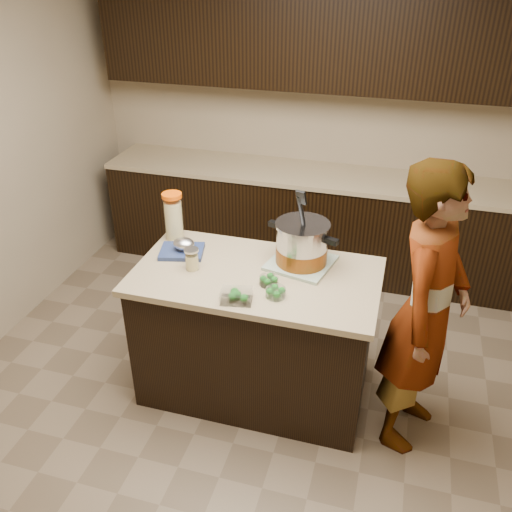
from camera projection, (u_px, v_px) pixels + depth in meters
The scene contains 13 objects.
ground_plane at pixel (256, 386), 3.66m from camera, with size 4.00×4.00×0.00m, color brown.
room_shell at pixel (256, 140), 2.80m from camera, with size 4.04×4.04×2.72m.
back_cabinets at pixel (312, 166), 4.64m from camera, with size 3.60×0.63×2.33m.
island at pixel (256, 333), 3.43m from camera, with size 1.46×0.81×0.90m.
dish_towel at pixel (301, 263), 3.30m from camera, with size 0.36×0.36×0.02m, color #507757.
stock_pot at pixel (302, 246), 3.24m from camera, with size 0.45×0.41×0.47m.
lemonade_pitcher at pixel (174, 218), 3.52m from camera, with size 0.15×0.15×0.31m.
mason_jar at pixel (192, 260), 3.22m from camera, with size 0.11×0.11×0.14m.
broccoli_tub_left at pixel (269, 281), 3.10m from camera, with size 0.14×0.14×0.05m.
broccoli_tub_right at pixel (276, 293), 2.99m from camera, with size 0.12×0.12×0.05m.
broccoli_tub_rect at pixel (236, 296), 2.95m from camera, with size 0.19×0.15×0.06m.
blue_tray at pixel (183, 248), 3.40m from camera, with size 0.31×0.27×0.10m.
person at pixel (426, 312), 2.93m from camera, with size 0.63×0.41×1.73m, color gray.
Camera 1 is at (0.75, -2.62, 2.60)m, focal length 38.00 mm.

